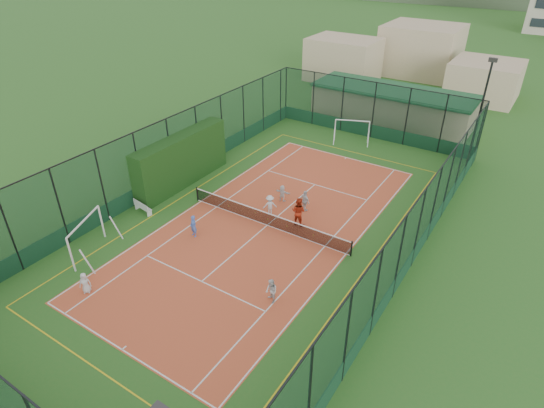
{
  "coord_description": "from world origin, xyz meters",
  "views": [
    {
      "loc": [
        13.28,
        -19.99,
        16.25
      ],
      "look_at": [
        -0.1,
        0.72,
        1.2
      ],
      "focal_mm": 30.0,
      "sensor_mm": 36.0,
      "label": 1
    }
  ],
  "objects_px": {
    "child_near_left": "(85,283)",
    "child_near_right": "(271,291)",
    "child_far_left": "(270,205)",
    "floodlight_ne": "(480,113)",
    "white_bench": "(143,207)",
    "child_far_right": "(305,201)",
    "child_far_back": "(282,193)",
    "coach": "(298,211)",
    "clubhouse": "(392,105)",
    "futsal_goal_near": "(87,237)",
    "futsal_goal_far": "(352,131)",
    "child_near_mid": "(193,226)"
  },
  "relations": [
    {
      "from": "child_near_right",
      "to": "child_far_left",
      "type": "bearing_deg",
      "value": 154.57
    },
    {
      "from": "white_bench",
      "to": "child_far_back",
      "type": "xyz_separation_m",
      "value": [
        7.0,
        6.27,
        0.17
      ]
    },
    {
      "from": "clubhouse",
      "to": "child_far_back",
      "type": "height_order",
      "value": "clubhouse"
    },
    {
      "from": "futsal_goal_near",
      "to": "child_near_right",
      "type": "xyz_separation_m",
      "value": [
        11.03,
        2.34,
        -0.41
      ]
    },
    {
      "from": "floodlight_ne",
      "to": "coach",
      "type": "bearing_deg",
      "value": -114.56
    },
    {
      "from": "child_far_back",
      "to": "coach",
      "type": "bearing_deg",
      "value": 137.35
    },
    {
      "from": "child_near_right",
      "to": "clubhouse",
      "type": "bearing_deg",
      "value": 129.13
    },
    {
      "from": "child_far_back",
      "to": "child_near_mid",
      "type": "bearing_deg",
      "value": 66.62
    },
    {
      "from": "child_far_right",
      "to": "child_far_back",
      "type": "xyz_separation_m",
      "value": [
        -1.93,
        0.28,
        -0.15
      ]
    },
    {
      "from": "futsal_goal_near",
      "to": "coach",
      "type": "height_order",
      "value": "futsal_goal_near"
    },
    {
      "from": "child_near_right",
      "to": "coach",
      "type": "height_order",
      "value": "coach"
    },
    {
      "from": "floodlight_ne",
      "to": "futsal_goal_near",
      "type": "relative_size",
      "value": 2.4
    },
    {
      "from": "futsal_goal_near",
      "to": "white_bench",
      "type": "bearing_deg",
      "value": -13.62
    },
    {
      "from": "clubhouse",
      "to": "child_far_left",
      "type": "relative_size",
      "value": 10.78
    },
    {
      "from": "white_bench",
      "to": "coach",
      "type": "distance_m",
      "value": 10.34
    },
    {
      "from": "child_near_right",
      "to": "white_bench",
      "type": "bearing_deg",
      "value": -160.95
    },
    {
      "from": "white_bench",
      "to": "futsal_goal_near",
      "type": "xyz_separation_m",
      "value": [
        0.73,
        -4.82,
        0.67
      ]
    },
    {
      "from": "futsal_goal_near",
      "to": "child_far_left",
      "type": "xyz_separation_m",
      "value": [
        6.49,
        9.18,
        -0.39
      ]
    },
    {
      "from": "child_far_right",
      "to": "floodlight_ne",
      "type": "bearing_deg",
      "value": -95.67
    },
    {
      "from": "floodlight_ne",
      "to": "child_far_right",
      "type": "relative_size",
      "value": 5.53
    },
    {
      "from": "white_bench",
      "to": "child_near_left",
      "type": "distance_m",
      "value": 7.83
    },
    {
      "from": "child_near_left",
      "to": "child_near_right",
      "type": "bearing_deg",
      "value": -12.89
    },
    {
      "from": "coach",
      "to": "child_far_left",
      "type": "bearing_deg",
      "value": -3.33
    },
    {
      "from": "clubhouse",
      "to": "child_near_mid",
      "type": "distance_m",
      "value": 25.59
    },
    {
      "from": "child_near_right",
      "to": "child_far_left",
      "type": "xyz_separation_m",
      "value": [
        -4.54,
        6.84,
        0.02
      ]
    },
    {
      "from": "floodlight_ne",
      "to": "coach",
      "type": "distance_m",
      "value": 17.23
    },
    {
      "from": "futsal_goal_far",
      "to": "coach",
      "type": "height_order",
      "value": "futsal_goal_far"
    },
    {
      "from": "child_near_right",
      "to": "child_near_left",
      "type": "bearing_deg",
      "value": -120.38
    },
    {
      "from": "white_bench",
      "to": "child_far_left",
      "type": "distance_m",
      "value": 8.44
    },
    {
      "from": "futsal_goal_near",
      "to": "child_near_mid",
      "type": "bearing_deg",
      "value": -62.8
    },
    {
      "from": "futsal_goal_far",
      "to": "child_far_back",
      "type": "bearing_deg",
      "value": -111.17
    },
    {
      "from": "child_near_mid",
      "to": "coach",
      "type": "bearing_deg",
      "value": 58.09
    },
    {
      "from": "child_far_left",
      "to": "child_far_back",
      "type": "bearing_deg",
      "value": -126.25
    },
    {
      "from": "child_near_left",
      "to": "child_far_back",
      "type": "bearing_deg",
      "value": 33.05
    },
    {
      "from": "floodlight_ne",
      "to": "coach",
      "type": "height_order",
      "value": "floodlight_ne"
    },
    {
      "from": "white_bench",
      "to": "child_far_right",
      "type": "relative_size",
      "value": 1.05
    },
    {
      "from": "clubhouse",
      "to": "child_far_right",
      "type": "bearing_deg",
      "value": -86.63
    },
    {
      "from": "clubhouse",
      "to": "coach",
      "type": "xyz_separation_m",
      "value": [
        1.56,
        -20.8,
        -0.62
      ]
    },
    {
      "from": "clubhouse",
      "to": "child_far_left",
      "type": "height_order",
      "value": "clubhouse"
    },
    {
      "from": "child_far_left",
      "to": "child_far_back",
      "type": "relative_size",
      "value": 1.18
    },
    {
      "from": "floodlight_ne",
      "to": "child_far_left",
      "type": "distance_m",
      "value": 18.25
    },
    {
      "from": "child_far_back",
      "to": "child_near_right",
      "type": "bearing_deg",
      "value": 114.97
    },
    {
      "from": "child_far_back",
      "to": "coach",
      "type": "distance_m",
      "value": 3.06
    },
    {
      "from": "child_far_right",
      "to": "child_far_back",
      "type": "bearing_deg",
      "value": 14.7
    },
    {
      "from": "white_bench",
      "to": "child_far_back",
      "type": "distance_m",
      "value": 9.4
    },
    {
      "from": "child_far_right",
      "to": "futsal_goal_near",
      "type": "bearing_deg",
      "value": 75.69
    },
    {
      "from": "futsal_goal_far",
      "to": "child_far_right",
      "type": "relative_size",
      "value": 2.03
    },
    {
      "from": "child_far_left",
      "to": "coach",
      "type": "relative_size",
      "value": 0.74
    },
    {
      "from": "futsal_goal_near",
      "to": "child_near_left",
      "type": "relative_size",
      "value": 2.86
    },
    {
      "from": "child_near_right",
      "to": "child_far_right",
      "type": "xyz_separation_m",
      "value": [
        -2.83,
        8.48,
        0.06
      ]
    }
  ]
}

